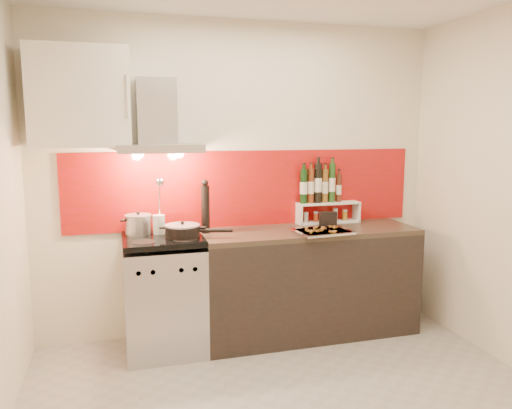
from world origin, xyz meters
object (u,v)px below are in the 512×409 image
object	(u,v)px
saute_pan	(183,231)
stock_pot	(138,224)
counter	(308,281)
pepper_mill	(205,207)
baking_tray	(322,231)
range_stove	(164,296)

from	to	relation	value
saute_pan	stock_pot	bearing A→B (deg)	149.44
counter	stock_pot	xyz separation A→B (m)	(-1.37, 0.14, 0.54)
counter	saute_pan	size ratio (longest dim) A/B	3.57
counter	pepper_mill	xyz separation A→B (m)	(-0.85, 0.09, 0.66)
saute_pan	baking_tray	size ratio (longest dim) A/B	1.07
counter	saute_pan	bearing A→B (deg)	-177.16
counter	pepper_mill	distance (m)	1.08
range_stove	counter	world-z (taller)	range_stove
stock_pot	baking_tray	world-z (taller)	stock_pot
pepper_mill	counter	bearing A→B (deg)	-6.14
stock_pot	saute_pan	world-z (taller)	stock_pot
pepper_mill	range_stove	bearing A→B (deg)	-164.62
counter	stock_pot	distance (m)	1.48
saute_pan	range_stove	bearing A→B (deg)	163.00
stock_pot	pepper_mill	world-z (taller)	pepper_mill
pepper_mill	baking_tray	distance (m)	0.95
range_stove	counter	distance (m)	1.20
range_stove	counter	bearing A→B (deg)	0.23
saute_pan	baking_tray	world-z (taller)	saute_pan
range_stove	baking_tray	world-z (taller)	baking_tray
range_stove	stock_pot	bearing A→B (deg)	139.72
range_stove	pepper_mill	world-z (taller)	pepper_mill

